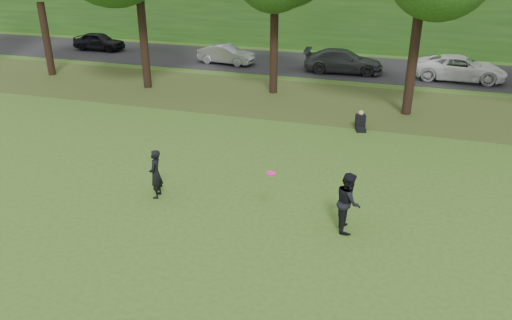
# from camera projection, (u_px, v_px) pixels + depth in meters

# --- Properties ---
(ground) EXTENTS (120.00, 120.00, 0.00)m
(ground) POSITION_uv_depth(u_px,v_px,m) (244.00, 233.00, 14.09)
(ground) COLOR #35531A
(ground) RESTS_ON ground
(leaf_litter) EXTENTS (60.00, 7.00, 0.01)m
(leaf_litter) POSITION_uv_depth(u_px,v_px,m) (325.00, 102.00, 25.43)
(leaf_litter) COLOR #403816
(leaf_litter) RESTS_ON ground
(street) EXTENTS (70.00, 7.00, 0.02)m
(street) POSITION_uv_depth(u_px,v_px,m) (347.00, 67.00, 32.41)
(street) COLOR black
(street) RESTS_ON ground
(far_hedge) EXTENTS (70.00, 3.00, 5.00)m
(far_hedge) POSITION_uv_depth(u_px,v_px,m) (361.00, 15.00, 36.64)
(far_hedge) COLOR #1F4513
(far_hedge) RESTS_ON ground
(player_left) EXTENTS (0.49, 0.65, 1.61)m
(player_left) POSITION_uv_depth(u_px,v_px,m) (156.00, 174.00, 15.77)
(player_left) COLOR black
(player_left) RESTS_ON ground
(player_right) EXTENTS (0.84, 0.98, 1.76)m
(player_right) POSITION_uv_depth(u_px,v_px,m) (348.00, 202.00, 13.95)
(player_right) COLOR black
(player_right) RESTS_ON ground
(parked_cars) EXTENTS (39.21, 3.59, 1.45)m
(parked_cars) POSITION_uv_depth(u_px,v_px,m) (376.00, 61.00, 30.78)
(parked_cars) COLOR black
(parked_cars) RESTS_ON street
(frisbee) EXTENTS (0.38, 0.38, 0.07)m
(frisbee) POSITION_uv_depth(u_px,v_px,m) (271.00, 173.00, 14.09)
(frisbee) COLOR #FC1581
(frisbee) RESTS_ON ground
(seated_person) EXTENTS (0.58, 0.81, 0.83)m
(seated_person) POSITION_uv_depth(u_px,v_px,m) (361.00, 122.00, 21.69)
(seated_person) COLOR black
(seated_person) RESTS_ON ground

